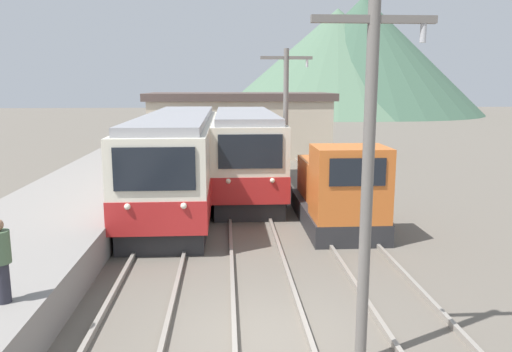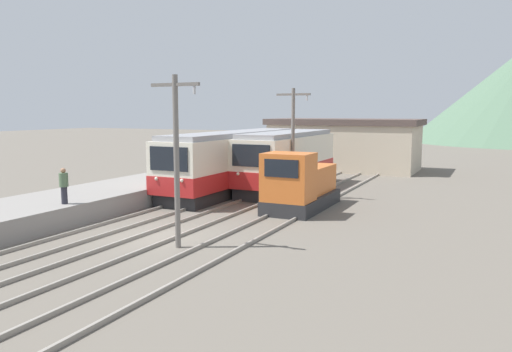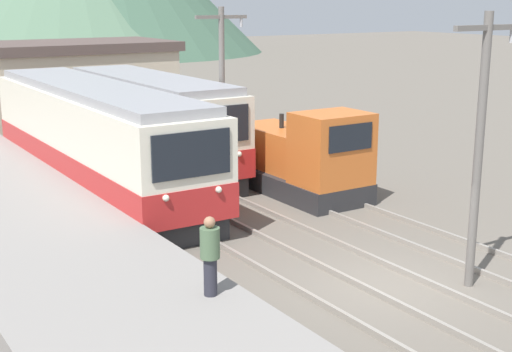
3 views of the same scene
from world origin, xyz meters
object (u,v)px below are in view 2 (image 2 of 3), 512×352
object	(u,v)px
catenary_mast_mid	(293,139)
commuter_train_left	(236,163)
shunting_locomotive	(300,186)
person_on_platform	(64,185)
catenary_mast_near	(177,154)
commuter_train_center	(287,163)

from	to	relation	value
catenary_mast_mid	commuter_train_left	bearing A→B (deg)	164.36
commuter_train_left	shunting_locomotive	world-z (taller)	commuter_train_left
commuter_train_left	shunting_locomotive	xyz separation A→B (m)	(5.80, -3.96, -0.52)
commuter_train_left	person_on_platform	xyz separation A→B (m)	(-2.11, -11.84, 0.10)
commuter_train_left	person_on_platform	size ratio (longest dim) A/B	9.13
shunting_locomotive	catenary_mast_near	distance (m)	9.06
commuter_train_center	shunting_locomotive	world-z (taller)	commuter_train_center
person_on_platform	commuter_train_left	bearing A→B (deg)	79.90
commuter_train_left	shunting_locomotive	size ratio (longest dim) A/B	2.52
commuter_train_center	catenary_mast_near	distance (m)	14.49
commuter_train_center	catenary_mast_near	bearing A→B (deg)	-83.98
catenary_mast_near	catenary_mast_mid	size ratio (longest dim) A/B	1.00
catenary_mast_mid	person_on_platform	xyz separation A→B (m)	(-6.42, -10.63, -1.61)
commuter_train_center	commuter_train_left	bearing A→B (deg)	-148.89
commuter_train_left	shunting_locomotive	bearing A→B (deg)	-34.33
shunting_locomotive	person_on_platform	distance (m)	11.18
commuter_train_center	catenary_mast_mid	world-z (taller)	catenary_mast_mid
commuter_train_center	shunting_locomotive	size ratio (longest dim) A/B	1.86
commuter_train_left	catenary_mast_near	size ratio (longest dim) A/B	2.29
catenary_mast_mid	commuter_train_center	bearing A→B (deg)	117.51
commuter_train_left	commuter_train_center	bearing A→B (deg)	31.11
shunting_locomotive	person_on_platform	bearing A→B (deg)	-135.10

